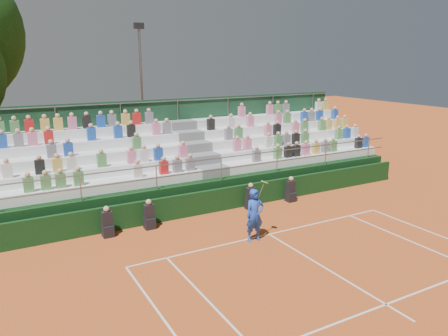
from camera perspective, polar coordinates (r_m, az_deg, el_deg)
ground at (r=16.66m, az=5.92°, el=-8.62°), size 90.00×90.00×0.00m
courtside_wall at (r=19.02m, az=0.44°, el=-3.99°), size 20.00×0.15×1.00m
line_officials at (r=18.09m, az=-2.37°, el=-5.06°), size 8.83×0.40×1.19m
grandstand at (r=21.62m, az=-3.77°, el=-0.16°), size 20.00×5.20×4.40m
tennis_player at (r=15.75m, az=4.04°, el=-6.15°), size 0.89×0.49×2.22m
floodlight_mast at (r=27.93m, az=-10.74°, el=10.84°), size 0.60×0.25×8.47m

